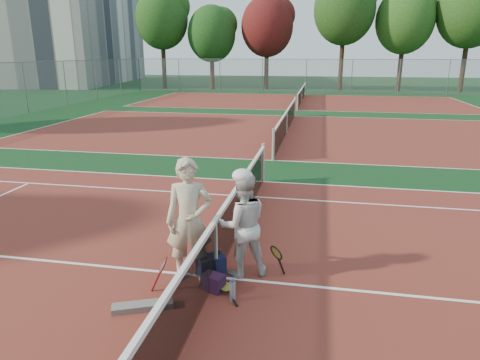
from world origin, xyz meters
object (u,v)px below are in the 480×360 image
at_px(player_b, 242,225).
at_px(racket_black_held, 276,262).
at_px(player_a, 189,221).
at_px(racket_spare, 225,288).
at_px(sports_bag_navy, 211,266).
at_px(net_main, 216,249).
at_px(racket_red, 164,274).
at_px(sports_bag_purple, 213,282).
at_px(water_bottle, 233,291).
at_px(apartment_block, 76,19).

height_order(player_b, racket_black_held, player_b).
height_order(player_a, racket_spare, player_a).
distance_m(player_b, sports_bag_navy, 0.86).
xyz_separation_m(player_b, sports_bag_navy, (-0.48, -0.17, -0.69)).
distance_m(net_main, racket_red, 0.90).
relative_size(net_main, sports_bag_purple, 34.11).
distance_m(sports_bag_navy, water_bottle, 0.83).
relative_size(sports_bag_purple, water_bottle, 1.07).
height_order(net_main, water_bottle, net_main).
bearing_deg(net_main, racket_red, -142.15).
height_order(apartment_block, water_bottle, apartment_block).
distance_m(player_a, sports_bag_purple, 1.02).
distance_m(player_b, racket_black_held, 0.81).
height_order(racket_black_held, sports_bag_purple, racket_black_held).
distance_m(racket_red, sports_bag_purple, 0.76).
distance_m(net_main, sports_bag_navy, 0.36).
bearing_deg(apartment_block, net_main, -57.53).
height_order(racket_black_held, water_bottle, racket_black_held).
xyz_separation_m(player_a, sports_bag_purple, (0.45, -0.31, -0.86)).
bearing_deg(apartment_block, water_bottle, -57.52).
height_order(apartment_block, sports_bag_purple, apartment_block).
xyz_separation_m(racket_red, racket_black_held, (1.63, 0.71, 0.00)).
bearing_deg(racket_black_held, player_b, -53.60).
height_order(net_main, racket_black_held, net_main).
relative_size(net_main, racket_black_held, 19.58).
relative_size(player_b, racket_red, 3.08).
height_order(racket_red, sports_bag_purple, racket_red).
relative_size(player_b, sports_bag_purple, 5.34).
relative_size(racket_red, racket_spare, 0.93).
height_order(racket_black_held, sports_bag_navy, racket_black_held).
bearing_deg(racket_black_held, net_main, -38.92).
height_order(net_main, racket_spare, net_main).
bearing_deg(net_main, sports_bag_navy, 153.27).
relative_size(player_a, racket_red, 3.55).
height_order(sports_bag_purple, water_bottle, water_bottle).
relative_size(player_b, sports_bag_navy, 3.97).
xyz_separation_m(apartment_block, player_a, (27.60, -44.08, -6.51)).
bearing_deg(sports_bag_navy, apartment_block, 122.41).
xyz_separation_m(net_main, sports_bag_navy, (-0.10, 0.05, -0.34)).
distance_m(racket_spare, sports_bag_purple, 0.20).
distance_m(player_a, racket_red, 0.89).
xyz_separation_m(net_main, player_b, (0.39, 0.22, 0.35)).
relative_size(racket_spare, sports_bag_purple, 1.86).
xyz_separation_m(player_b, racket_red, (-1.07, -0.75, -0.58)).
height_order(apartment_block, racket_spare, apartment_block).
xyz_separation_m(racket_spare, sports_bag_purple, (-0.19, 0.00, 0.07)).
bearing_deg(racket_red, water_bottle, -21.91).
xyz_separation_m(racket_red, sports_bag_purple, (0.74, 0.15, -0.15)).
relative_size(racket_spare, water_bottle, 1.99).
bearing_deg(net_main, racket_black_held, 10.92).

